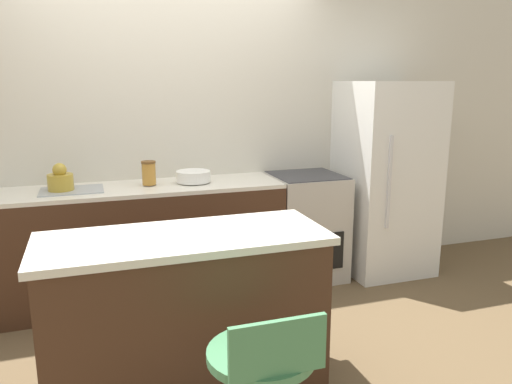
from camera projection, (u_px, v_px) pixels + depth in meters
The scene contains 9 objects.
ground_plane at pixel (186, 308), 3.76m from camera, with size 14.00×14.00×0.00m, color brown.
wall_back at pixel (167, 128), 4.06m from camera, with size 8.00×0.06×2.60m.
back_counter at pixel (132, 244), 3.84m from camera, with size 2.31×0.59×0.90m.
kitchen_island at pixel (186, 314), 2.67m from camera, with size 1.50×0.61×0.89m.
oven_range at pixel (306, 226), 4.30m from camera, with size 0.59×0.60×0.90m.
refrigerator at pixel (385, 178), 4.39m from camera, with size 0.73×0.73×1.67m.
kettle at pixel (60, 180), 3.58m from camera, with size 0.18×0.18×0.20m.
mixing_bowl at pixel (193, 176), 3.89m from camera, with size 0.26×0.26×0.09m.
canister_jar at pixel (149, 173), 3.78m from camera, with size 0.11×0.11×0.18m.
Camera 1 is at (-0.62, -3.46, 1.67)m, focal length 35.00 mm.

